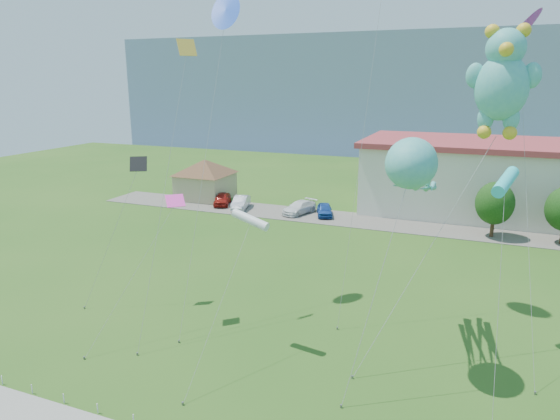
# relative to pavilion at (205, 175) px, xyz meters

# --- Properties ---
(parking_strip) EXTENTS (70.00, 6.00, 0.06)m
(parking_strip) POSITION_rel_pavilion_xyz_m (24.00, -3.00, -2.99)
(parking_strip) COLOR #59544C
(parking_strip) RESTS_ON ground
(hill_ridge) EXTENTS (160.00, 50.00, 25.00)m
(hill_ridge) POSITION_rel_pavilion_xyz_m (24.00, 82.00, 9.48)
(hill_ridge) COLOR gray
(hill_ridge) RESTS_ON ground
(pavilion) EXTENTS (9.20, 9.20, 5.00)m
(pavilion) POSITION_rel_pavilion_xyz_m (0.00, 0.00, 0.00)
(pavilion) COLOR tan
(pavilion) RESTS_ON ground
(tree_near) EXTENTS (3.60, 3.60, 5.47)m
(tree_near) POSITION_rel_pavilion_xyz_m (34.00, -4.00, 0.36)
(tree_near) COLOR #3F2B19
(tree_near) RESTS_ON ground
(parked_car_red) EXTENTS (3.01, 4.60, 1.46)m
(parked_car_red) POSITION_rel_pavilion_xyz_m (3.67, -2.39, -2.24)
(parked_car_red) COLOR maroon
(parked_car_red) RESTS_ON parking_strip
(parked_car_silver) EXTENTS (2.57, 4.68, 1.46)m
(parked_car_silver) POSITION_rel_pavilion_xyz_m (6.54, -3.16, -2.23)
(parked_car_silver) COLOR silver
(parked_car_silver) RESTS_ON parking_strip
(parked_car_white) EXTENTS (3.36, 5.18, 1.40)m
(parked_car_white) POSITION_rel_pavilion_xyz_m (13.74, -2.73, -2.27)
(parked_car_white) COLOR white
(parked_car_white) RESTS_ON parking_strip
(parked_car_blue) EXTENTS (2.88, 4.35, 1.38)m
(parked_car_blue) POSITION_rel_pavilion_xyz_m (16.68, -2.55, -2.28)
(parked_car_blue) COLOR #1B4598
(parked_car_blue) RESTS_ON parking_strip
(octopus_kite) EXTENTS (3.19, 10.59, 12.17)m
(octopus_kite) POSITION_rel_pavilion_xyz_m (29.15, -29.14, 7.22)
(octopus_kite) COLOR teal
(octopus_kite) RESTS_ON ground
(teddy_bear_kite) EXTENTS (7.62, 8.25, 17.59)m
(teddy_bear_kite) POSITION_rel_pavilion_xyz_m (32.89, -25.25, 11.80)
(teddy_bear_kite) COLOR teal
(teddy_bear_kite) RESTS_ON ground
(small_kite_black) EXTENTS (3.48, 3.86, 9.89)m
(small_kite_black) POSITION_rel_pavilion_xyz_m (11.11, -28.20, 5.46)
(small_kite_black) COLOR black
(small_kite_black) RESTS_ON ground
(small_kite_pink) EXTENTS (2.76, 7.16, 8.10)m
(small_kite_pink) POSITION_rel_pavilion_xyz_m (14.96, -30.14, 3.86)
(small_kite_pink) COLOR #FD38B6
(small_kite_pink) RESTS_ON ground
(small_kite_yellow) EXTENTS (1.29, 7.63, 17.11)m
(small_kite_yellow) POSITION_rel_pavilion_xyz_m (15.34, -28.55, 11.33)
(small_kite_yellow) COLOR gold
(small_kite_yellow) RESTS_ON ground
(small_kite_cyan) EXTENTS (0.78, 4.09, 11.40)m
(small_kite_cyan) POSITION_rel_pavilion_xyz_m (33.17, -33.67, 7.85)
(small_kite_cyan) COLOR #2DCDCC
(small_kite_cyan) RESTS_ON ground
(small_kite_blue) EXTENTS (1.80, 9.19, 19.80)m
(small_kite_blue) POSITION_rel_pavilion_xyz_m (16.14, -24.25, 15.58)
(small_kite_blue) COLOR blue
(small_kite_blue) RESTS_ON ground
(small_kite_purple) EXTENTS (3.08, 8.65, 18.08)m
(small_kite_purple) POSITION_rel_pavilion_xyz_m (33.66, -22.56, 13.94)
(small_kite_purple) COLOR purple
(small_kite_purple) RESTS_ON ground
(small_kite_white) EXTENTS (0.89, 7.66, 7.85)m
(small_kite_white) POSITION_rel_pavilion_xyz_m (20.87, -30.91, 4.33)
(small_kite_white) COLOR white
(small_kite_white) RESTS_ON ground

